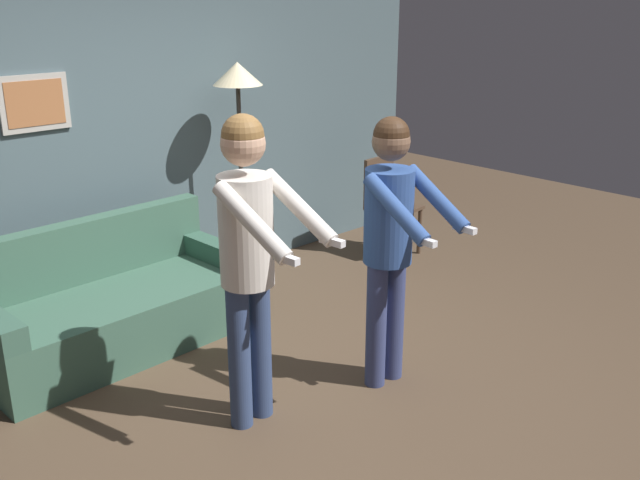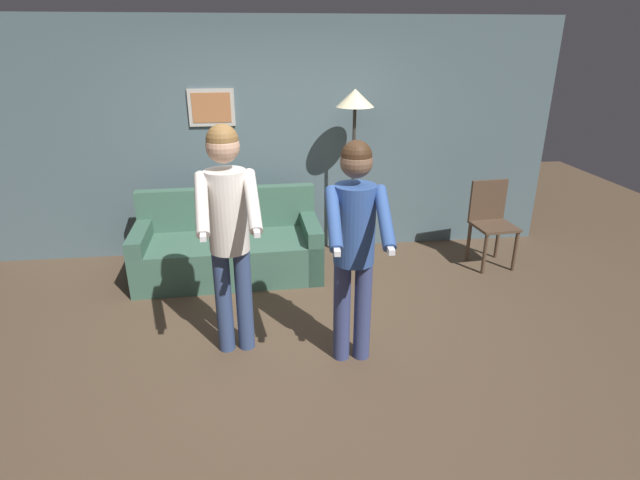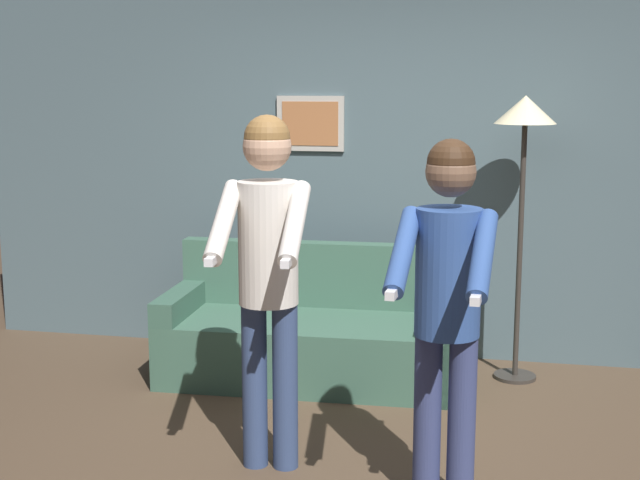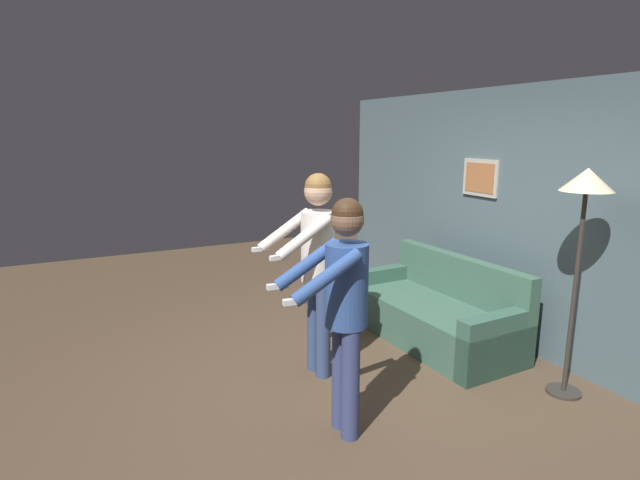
{
  "view_description": "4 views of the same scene",
  "coord_description": "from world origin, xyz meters",
  "px_view_note": "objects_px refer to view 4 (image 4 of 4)",
  "views": [
    {
      "loc": [
        -2.68,
        -2.92,
        2.4
      ],
      "look_at": [
        -0.1,
        -0.21,
        1.1
      ],
      "focal_mm": 40.0,
      "sensor_mm": 36.0,
      "label": 1
    },
    {
      "loc": [
        -0.2,
        -3.53,
        2.35
      ],
      "look_at": [
        0.21,
        -0.21,
        1.0
      ],
      "focal_mm": 28.0,
      "sensor_mm": 36.0,
      "label": 2
    },
    {
      "loc": [
        0.69,
        -4.21,
        1.97
      ],
      "look_at": [
        -0.16,
        -0.09,
        1.22
      ],
      "focal_mm": 50.0,
      "sensor_mm": 36.0,
      "label": 3
    },
    {
      "loc": [
        3.31,
        -1.87,
        2.15
      ],
      "look_at": [
        -0.23,
        -0.09,
        1.29
      ],
      "focal_mm": 28.0,
      "sensor_mm": 36.0,
      "label": 4
    }
  ],
  "objects_px": {
    "couch": "(435,315)",
    "person_standing_right": "(344,296)",
    "person_standing_left": "(317,254)",
    "torchiere_lamp": "(585,201)"
  },
  "relations": [
    {
      "from": "person_standing_left",
      "to": "person_standing_right",
      "type": "relative_size",
      "value": 1.05
    },
    {
      "from": "couch",
      "to": "person_standing_right",
      "type": "xyz_separation_m",
      "value": [
        1.02,
        -1.68,
        0.77
      ]
    },
    {
      "from": "person_standing_left",
      "to": "person_standing_right",
      "type": "xyz_separation_m",
      "value": [
        0.9,
        -0.23,
        -0.07
      ]
    },
    {
      "from": "person_standing_right",
      "to": "couch",
      "type": "bearing_deg",
      "value": 121.24
    },
    {
      "from": "couch",
      "to": "torchiere_lamp",
      "type": "distance_m",
      "value": 1.94
    },
    {
      "from": "couch",
      "to": "torchiere_lamp",
      "type": "bearing_deg",
      "value": 10.65
    },
    {
      "from": "torchiere_lamp",
      "to": "person_standing_right",
      "type": "relative_size",
      "value": 1.09
    },
    {
      "from": "torchiere_lamp",
      "to": "person_standing_left",
      "type": "xyz_separation_m",
      "value": [
        -1.25,
        -1.7,
        -0.51
      ]
    },
    {
      "from": "couch",
      "to": "person_standing_left",
      "type": "height_order",
      "value": "person_standing_left"
    },
    {
      "from": "person_standing_right",
      "to": "torchiere_lamp",
      "type": "bearing_deg",
      "value": 79.69
    }
  ]
}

